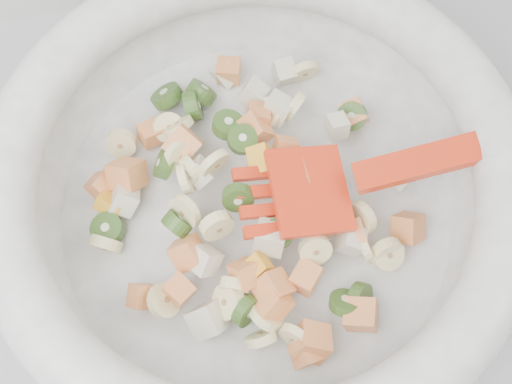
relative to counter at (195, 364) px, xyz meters
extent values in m
cube|color=gray|center=(0.00, 0.00, 0.00)|extent=(2.00, 0.60, 0.90)
cylinder|color=white|center=(0.10, 0.03, 0.46)|extent=(0.33, 0.33, 0.02)
torus|color=white|center=(0.10, 0.03, 0.54)|extent=(0.40, 0.40, 0.05)
cylinder|color=#F3EEA2|center=(0.19, -0.04, 0.48)|extent=(0.03, 0.02, 0.03)
cylinder|color=#F3EEA2|center=(0.17, -0.03, 0.49)|extent=(0.02, 0.04, 0.04)
cylinder|color=#F3EEA2|center=(0.04, 0.02, 0.50)|extent=(0.03, 0.03, 0.03)
cylinder|color=#F3EEA2|center=(0.10, -0.08, 0.49)|extent=(0.03, 0.03, 0.03)
cylinder|color=#F3EEA2|center=(0.06, -0.05, 0.49)|extent=(0.03, 0.03, 0.03)
cylinder|color=#F3EEA2|center=(0.12, 0.10, 0.50)|extent=(0.03, 0.03, 0.03)
cylinder|color=#F3EEA2|center=(0.05, 0.06, 0.50)|extent=(0.02, 0.03, 0.03)
cylinder|color=#F3EEA2|center=(0.07, -0.04, 0.49)|extent=(0.03, 0.02, 0.03)
cylinder|color=#F3EEA2|center=(0.14, 0.10, 0.49)|extent=(0.03, 0.03, 0.03)
cylinder|color=#F3EEA2|center=(0.08, -0.06, 0.49)|extent=(0.03, 0.04, 0.03)
cylinder|color=#F3EEA2|center=(-0.03, 0.02, 0.48)|extent=(0.03, 0.03, 0.04)
cylinder|color=#F3EEA2|center=(0.19, -0.04, 0.49)|extent=(0.03, 0.03, 0.03)
cylinder|color=#F3EEA2|center=(0.08, -0.08, 0.49)|extent=(0.03, 0.02, 0.03)
cylinder|color=#F3EEA2|center=(0.05, 0.05, 0.51)|extent=(0.01, 0.03, 0.03)
cylinder|color=#F3EEA2|center=(0.04, 0.11, 0.48)|extent=(0.04, 0.03, 0.02)
cylinder|color=#F3EEA2|center=(0.04, 0.07, 0.50)|extent=(0.03, 0.02, 0.03)
cylinder|color=#F3EEA2|center=(0.11, -0.09, 0.48)|extent=(0.04, 0.03, 0.03)
cylinder|color=#F3EEA2|center=(0.13, -0.03, 0.50)|extent=(0.03, 0.02, 0.03)
cylinder|color=#F3EEA2|center=(0.16, 0.14, 0.48)|extent=(0.04, 0.02, 0.04)
cylinder|color=#F3EEA2|center=(0.06, 0.00, 0.51)|extent=(0.03, 0.02, 0.03)
cylinder|color=#F3EEA2|center=(0.17, -0.01, 0.49)|extent=(0.02, 0.04, 0.04)
cylinder|color=#F3EEA2|center=(0.01, -0.04, 0.48)|extent=(0.03, 0.04, 0.03)
cylinder|color=#F3EEA2|center=(0.07, 0.05, 0.52)|extent=(0.03, 0.02, 0.03)
cylinder|color=#F3EEA2|center=(0.05, 0.10, 0.49)|extent=(0.04, 0.03, 0.03)
cylinder|color=#F3EEA2|center=(0.00, 0.10, 0.48)|extent=(0.03, 0.02, 0.03)
cube|color=#FF9D50|center=(0.09, -0.05, 0.50)|extent=(0.03, 0.03, 0.03)
cube|color=#FF9D50|center=(-0.02, 0.07, 0.48)|extent=(0.03, 0.03, 0.03)
cube|color=#FF9D50|center=(0.16, -0.02, 0.49)|extent=(0.02, 0.02, 0.03)
cube|color=#FF9D50|center=(0.12, -0.04, 0.49)|extent=(0.03, 0.03, 0.02)
cube|color=#FF9D50|center=(0.00, 0.07, 0.49)|extent=(0.03, 0.04, 0.04)
cube|color=#FF9D50|center=(0.19, 0.09, 0.48)|extent=(0.03, 0.03, 0.03)
cube|color=#FF9D50|center=(0.03, -0.03, 0.49)|extent=(0.03, 0.03, 0.02)
cube|color=#FF9D50|center=(0.14, 0.03, 0.51)|extent=(0.03, 0.02, 0.03)
cube|color=#FF9D50|center=(0.11, -0.09, 0.49)|extent=(0.03, 0.03, 0.03)
cube|color=#FF9D50|center=(0.04, -0.01, 0.50)|extent=(0.03, 0.03, 0.03)
cube|color=#FF9D50|center=(0.14, -0.01, 0.51)|extent=(0.03, 0.02, 0.03)
cube|color=#FF9D50|center=(0.10, 0.16, 0.48)|extent=(0.03, 0.02, 0.02)
cube|color=#FF9D50|center=(0.02, 0.11, 0.48)|extent=(0.03, 0.03, 0.02)
cube|color=#FF9D50|center=(0.21, -0.02, 0.48)|extent=(0.03, 0.03, 0.04)
cube|color=#FF9D50|center=(0.00, -0.03, 0.48)|extent=(0.03, 0.02, 0.03)
cube|color=#FF9D50|center=(0.13, 0.06, 0.51)|extent=(0.02, 0.03, 0.03)
cube|color=#FF9D50|center=(0.09, -0.06, 0.50)|extent=(0.03, 0.03, 0.03)
cube|color=#FF9D50|center=(0.11, 0.09, 0.50)|extent=(0.03, 0.03, 0.03)
cube|color=#FF9D50|center=(0.11, 0.08, 0.50)|extent=(0.04, 0.03, 0.03)
cube|color=#FF9D50|center=(0.11, -0.09, 0.48)|extent=(0.03, 0.02, 0.03)
cube|color=#FF9D50|center=(0.05, 0.08, 0.50)|extent=(0.03, 0.04, 0.04)
cube|color=#FF9D50|center=(0.08, -0.03, 0.50)|extent=(0.03, 0.03, 0.03)
cube|color=#FF9D50|center=(0.15, -0.08, 0.49)|extent=(0.03, 0.03, 0.02)
cylinder|color=#569531|center=(0.08, 0.02, 0.51)|extent=(0.03, 0.02, 0.03)
cylinder|color=#569531|center=(0.07, 0.14, 0.48)|extent=(0.03, 0.04, 0.04)
cylinder|color=#569531|center=(0.16, -0.07, 0.48)|extent=(0.03, 0.03, 0.04)
cylinder|color=#569531|center=(0.10, -0.01, 0.51)|extent=(0.03, 0.03, 0.01)
cylinder|color=#569531|center=(0.03, 0.02, 0.50)|extent=(0.03, 0.03, 0.03)
cylinder|color=#569531|center=(0.14, 0.04, 0.51)|extent=(0.02, 0.03, 0.03)
cylinder|color=#569531|center=(0.09, 0.09, 0.50)|extent=(0.04, 0.03, 0.02)
cylinder|color=#569531|center=(-0.02, 0.03, 0.48)|extent=(0.03, 0.03, 0.02)
cylinder|color=#569531|center=(0.07, -0.06, 0.49)|extent=(0.03, 0.02, 0.03)
cylinder|color=#569531|center=(0.09, 0.07, 0.51)|extent=(0.03, 0.03, 0.02)
cylinder|color=#569531|center=(0.19, 0.09, 0.49)|extent=(0.03, 0.03, 0.03)
cylinder|color=#569531|center=(0.06, 0.12, 0.48)|extent=(0.02, 0.03, 0.03)
cylinder|color=#569531|center=(0.03, 0.07, 0.50)|extent=(0.03, 0.03, 0.03)
cylinder|color=#569531|center=(0.04, 0.14, 0.48)|extent=(0.04, 0.04, 0.03)
cylinder|color=#569531|center=(0.14, -0.07, 0.49)|extent=(0.03, 0.03, 0.02)
cube|color=beige|center=(0.09, 0.16, 0.48)|extent=(0.03, 0.03, 0.03)
cube|color=beige|center=(0.16, -0.02, 0.49)|extent=(0.03, 0.03, 0.02)
cube|color=beige|center=(0.04, -0.06, 0.48)|extent=(0.03, 0.03, 0.04)
cube|color=beige|center=(0.13, 0.10, 0.50)|extent=(0.03, 0.03, 0.03)
cube|color=beige|center=(0.15, 0.14, 0.48)|extent=(0.02, 0.03, 0.03)
cube|color=beige|center=(0.06, 0.05, 0.50)|extent=(0.03, 0.03, 0.03)
cube|color=beige|center=(0.21, 0.02, 0.48)|extent=(0.03, 0.03, 0.02)
cube|color=beige|center=(-0.01, 0.05, 0.48)|extent=(0.03, 0.03, 0.03)
cube|color=beige|center=(0.10, -0.01, 0.51)|extent=(0.03, 0.03, 0.03)
cube|color=beige|center=(0.11, 0.12, 0.49)|extent=(0.03, 0.03, 0.03)
cube|color=beige|center=(0.13, 0.02, 0.51)|extent=(0.03, 0.02, 0.02)
cube|color=beige|center=(0.17, 0.08, 0.49)|extent=(0.02, 0.02, 0.02)
cube|color=beige|center=(0.05, -0.02, 0.50)|extent=(0.03, 0.03, 0.03)
cube|color=yellow|center=(0.08, -0.03, 0.50)|extent=(0.03, 0.02, 0.02)
cube|color=yellow|center=(-0.02, 0.05, 0.48)|extent=(0.03, 0.03, 0.02)
cube|color=yellow|center=(0.10, 0.05, 0.51)|extent=(0.02, 0.03, 0.02)
cube|color=red|center=(0.13, 0.01, 0.52)|extent=(0.06, 0.07, 0.02)
cube|color=red|center=(0.09, 0.04, 0.52)|extent=(0.03, 0.01, 0.01)
cube|color=red|center=(0.09, 0.02, 0.52)|extent=(0.03, 0.01, 0.01)
cube|color=red|center=(0.09, 0.01, 0.52)|extent=(0.03, 0.01, 0.01)
cube|color=red|center=(0.09, -0.01, 0.52)|extent=(0.03, 0.01, 0.01)
cube|color=red|center=(0.27, 0.01, 0.55)|extent=(0.21, 0.03, 0.05)
camera|label=1|loc=(0.05, -0.17, 0.95)|focal=45.00mm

